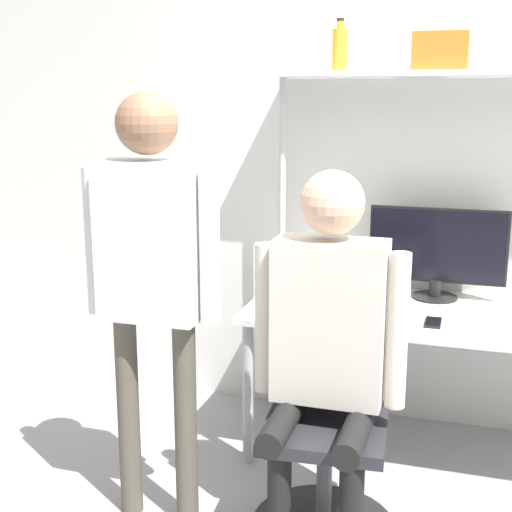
{
  "coord_description": "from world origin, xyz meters",
  "views": [
    {
      "loc": [
        0.02,
        -2.86,
        1.71
      ],
      "look_at": [
        -0.81,
        -0.2,
        1.07
      ],
      "focal_mm": 50.0,
      "sensor_mm": 36.0,
      "label": 1
    }
  ],
  "objects": [
    {
      "name": "wall_back",
      "position": [
        0.0,
        0.81,
        1.35
      ],
      "size": [
        8.0,
        0.06,
        2.7
      ],
      "color": "silver",
      "rests_on": "ground_plane"
    },
    {
      "name": "bottle_amber",
      "position": [
        -0.65,
        0.62,
        1.91
      ],
      "size": [
        0.07,
        0.07,
        0.24
      ],
      "color": "gold",
      "rests_on": "shelf_unit"
    },
    {
      "name": "monitor",
      "position": [
        -0.14,
        0.63,
        0.96
      ],
      "size": [
        0.66,
        0.22,
        0.45
      ],
      "color": "black",
      "rests_on": "desk"
    },
    {
      "name": "person_standing",
      "position": [
        -1.15,
        -0.45,
        1.1
      ],
      "size": [
        0.55,
        0.23,
        1.72
      ],
      "color": "#4C473D",
      "rests_on": "ground_plane"
    },
    {
      "name": "shelf_unit",
      "position": [
        0.0,
        0.62,
        1.57
      ],
      "size": [
        1.89,
        0.29,
        1.81
      ],
      "color": "silver",
      "rests_on": "ground_plane"
    },
    {
      "name": "laptop",
      "position": [
        -0.39,
        0.23,
        0.78
      ],
      "size": [
        0.3,
        0.23,
        0.22
      ],
      "color": "silver",
      "rests_on": "desk"
    },
    {
      "name": "storage_box",
      "position": [
        -0.18,
        0.62,
        1.9
      ],
      "size": [
        0.25,
        0.18,
        0.17
      ],
      "color": "#D1661E",
      "rests_on": "shelf_unit"
    },
    {
      "name": "ground_plane",
      "position": [
        0.0,
        0.0,
        0.0
      ],
      "size": [
        12.0,
        12.0,
        0.0
      ],
      "primitive_type": "plane",
      "color": "gray"
    },
    {
      "name": "desk",
      "position": [
        0.0,
        0.4,
        0.66
      ],
      "size": [
        1.99,
        0.76,
        0.72
      ],
      "color": "silver",
      "rests_on": "ground_plane"
    },
    {
      "name": "person_seated",
      "position": [
        -0.47,
        -0.4,
        0.86
      ],
      "size": [
        0.58,
        0.48,
        1.45
      ],
      "color": "black",
      "rests_on": "ground_plane"
    },
    {
      "name": "cell_phone",
      "position": [
        -0.12,
        0.22,
        0.73
      ],
      "size": [
        0.07,
        0.15,
        0.01
      ],
      "color": "black",
      "rests_on": "desk"
    },
    {
      "name": "office_chair",
      "position": [
        -0.47,
        -0.36,
        0.29
      ],
      "size": [
        0.56,
        0.56,
        0.94
      ],
      "color": "black",
      "rests_on": "ground_plane"
    }
  ]
}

